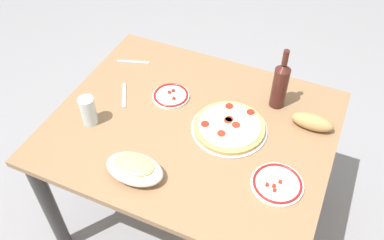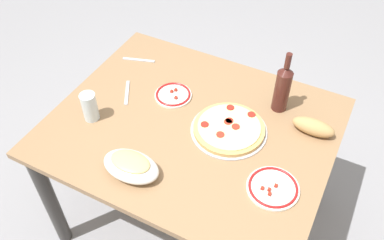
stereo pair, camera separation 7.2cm
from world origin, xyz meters
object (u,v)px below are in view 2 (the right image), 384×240
side_plate_far (273,188)px  wine_bottle (283,87)px  pepperoni_pizza (229,129)px  water_glass (90,107)px  baked_pasta_dish (131,165)px  side_plate_near (173,95)px  bread_loaf (313,127)px  dining_table (192,142)px

side_plate_far → wine_bottle: bearing=-73.9°
pepperoni_pizza → water_glass: bearing=19.7°
baked_pasta_dish → side_plate_near: baked_pasta_dish is taller
pepperoni_pizza → baked_pasta_dish: (0.26, 0.38, 0.03)m
baked_pasta_dish → bread_loaf: baked_pasta_dish is taller
side_plate_far → baked_pasta_dish: bearing=18.6°
dining_table → wine_bottle: (-0.31, -0.28, 0.24)m
baked_pasta_dish → side_plate_near: (0.07, -0.47, -0.03)m
side_plate_far → bread_loaf: size_ratio=1.12×
pepperoni_pizza → baked_pasta_dish: baked_pasta_dish is taller
side_plate_near → side_plate_far: bearing=154.3°
dining_table → water_glass: size_ratio=8.94×
baked_pasta_dish → wine_bottle: (-0.40, -0.62, 0.08)m
side_plate_near → bread_loaf: (-0.65, -0.07, 0.03)m
wine_bottle → side_plate_far: (-0.13, 0.44, -0.11)m
pepperoni_pizza → bread_loaf: 0.36m
wine_bottle → side_plate_far: bearing=106.1°
baked_pasta_dish → water_glass: 0.37m
pepperoni_pizza → water_glass: 0.62m
dining_table → wine_bottle: bearing=-137.6°
pepperoni_pizza → water_glass: size_ratio=2.45×
wine_bottle → water_glass: wine_bottle is taller
dining_table → pepperoni_pizza: bearing=-165.6°
bread_loaf → wine_bottle: bearing=-24.4°
wine_bottle → bread_loaf: bearing=155.6°
pepperoni_pizza → wine_bottle: bearing=-121.4°
wine_bottle → water_glass: size_ratio=2.23×
side_plate_near → water_glass: bearing=48.9°
side_plate_near → bread_loaf: bread_loaf is taller
dining_table → bread_loaf: size_ratio=6.66×
water_glass → bread_loaf: 0.98m
dining_table → water_glass: 0.49m
dining_table → baked_pasta_dish: size_ratio=5.11×
water_glass → side_plate_near: (-0.26, -0.29, -0.06)m
baked_pasta_dish → wine_bottle: bearing=-122.9°
water_glass → side_plate_near: 0.39m
dining_table → side_plate_near: side_plate_near is taller
side_plate_far → bread_loaf: bearing=-98.3°
baked_pasta_dish → water_glass: bearing=-28.1°
baked_pasta_dish → side_plate_near: bearing=-81.5°
dining_table → baked_pasta_dish: (0.10, 0.34, 0.16)m
side_plate_near → side_plate_far: (-0.60, 0.29, -0.00)m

